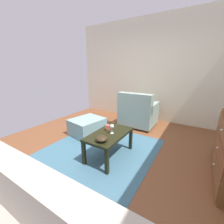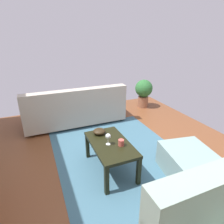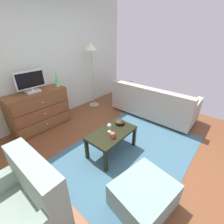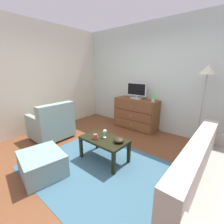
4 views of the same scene
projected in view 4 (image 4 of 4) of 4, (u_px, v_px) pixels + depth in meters
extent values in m
cube|color=brown|center=(104.00, 162.00, 2.80)|extent=(5.22, 4.69, 0.05)
cube|color=silver|center=(157.00, 78.00, 3.96)|extent=(5.22, 0.12, 2.79)
cube|color=beige|center=(35.00, 79.00, 3.86)|extent=(0.12, 4.69, 2.79)
cube|color=#3B6377|center=(104.00, 171.00, 2.52)|extent=(2.60, 1.90, 0.01)
cube|color=brown|center=(136.00, 114.00, 4.26)|extent=(1.22, 0.45, 0.85)
cube|color=brown|center=(131.00, 125.00, 4.16)|extent=(1.16, 0.02, 0.24)
sphere|color=silver|center=(131.00, 125.00, 4.14)|extent=(0.03, 0.03, 0.03)
cube|color=brown|center=(131.00, 116.00, 4.08)|extent=(1.16, 0.02, 0.24)
sphere|color=silver|center=(131.00, 116.00, 4.07)|extent=(0.03, 0.03, 0.03)
cube|color=brown|center=(132.00, 106.00, 4.01)|extent=(1.16, 0.02, 0.24)
sphere|color=silver|center=(131.00, 106.00, 4.00)|extent=(0.03, 0.03, 0.03)
cube|color=silver|center=(136.00, 98.00, 4.16)|extent=(0.28, 0.18, 0.04)
cylinder|color=silver|center=(136.00, 96.00, 4.15)|extent=(0.04, 0.04, 0.05)
cube|color=silver|center=(137.00, 89.00, 4.10)|extent=(0.58, 0.05, 0.35)
cube|color=black|center=(136.00, 89.00, 4.08)|extent=(0.53, 0.01, 0.30)
cylinder|color=#B7B7BC|center=(153.00, 100.00, 3.78)|extent=(0.09, 0.09, 0.08)
cone|color=#3FD84C|center=(154.00, 94.00, 3.74)|extent=(0.08, 0.08, 0.22)
cylinder|color=#B7B7BC|center=(154.00, 89.00, 3.70)|extent=(0.04, 0.04, 0.03)
cube|color=black|center=(97.00, 140.00, 3.19)|extent=(0.05, 0.05, 0.39)
cube|color=black|center=(129.00, 153.00, 2.70)|extent=(0.05, 0.05, 0.39)
cube|color=black|center=(81.00, 148.00, 2.87)|extent=(0.05, 0.05, 0.39)
cube|color=black|center=(114.00, 164.00, 2.38)|extent=(0.05, 0.05, 0.39)
cube|color=black|center=(104.00, 139.00, 2.73)|extent=(0.86, 0.49, 0.04)
cylinder|color=silver|center=(105.00, 137.00, 2.76)|extent=(0.06, 0.06, 0.00)
cylinder|color=silver|center=(105.00, 135.00, 2.75)|extent=(0.01, 0.01, 0.09)
sphere|color=silver|center=(105.00, 131.00, 2.73)|extent=(0.07, 0.07, 0.07)
cylinder|color=#BA4C43|center=(95.00, 136.00, 2.70)|extent=(0.08, 0.08, 0.08)
torus|color=#BA4C43|center=(97.00, 137.00, 2.67)|extent=(0.05, 0.01, 0.05)
ellipsoid|color=#2D2212|center=(119.00, 140.00, 2.57)|extent=(0.18, 0.18, 0.08)
cylinder|color=#332319|center=(202.00, 162.00, 2.72)|extent=(0.05, 0.05, 0.05)
cube|color=#B0A597|center=(223.00, 194.00, 1.75)|extent=(0.85, 2.04, 0.37)
cube|color=#B0A597|center=(197.00, 156.00, 1.85)|extent=(0.20, 2.04, 0.38)
cylinder|color=#332319|center=(58.00, 129.00, 4.20)|extent=(0.05, 0.05, 0.05)
cylinder|color=#332319|center=(32.00, 137.00, 3.69)|extent=(0.05, 0.05, 0.05)
cylinder|color=#332319|center=(72.00, 135.00, 3.80)|extent=(0.05, 0.05, 0.05)
cylinder|color=#332319|center=(45.00, 146.00, 3.29)|extent=(0.05, 0.05, 0.05)
cube|color=#889E93|center=(51.00, 129.00, 3.69)|extent=(0.80, 0.85, 0.37)
cube|color=#889E93|center=(56.00, 114.00, 3.39)|extent=(0.20, 0.85, 0.48)
cube|color=#889E93|center=(63.00, 114.00, 3.88)|extent=(0.76, 0.12, 0.20)
cube|color=#889E93|center=(35.00, 121.00, 3.34)|extent=(0.76, 0.12, 0.20)
cube|color=gray|center=(42.00, 164.00, 2.41)|extent=(0.79, 0.71, 0.36)
cylinder|color=#A59E8C|center=(195.00, 145.00, 3.35)|extent=(0.28, 0.28, 0.02)
cylinder|color=#A59E8C|center=(201.00, 112.00, 3.14)|extent=(0.02, 0.02, 1.52)
cone|color=beige|center=(208.00, 69.00, 2.91)|extent=(0.32, 0.32, 0.18)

